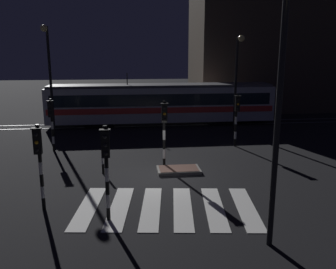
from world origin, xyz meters
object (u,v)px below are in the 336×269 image
(traffic_light_corner_far_right, at_px, (237,112))
(street_lamp_near_kerb, at_px, (283,92))
(traffic_light_median_centre, at_px, (164,125))
(street_lamp_trackside_left, at_px, (49,68))
(traffic_light_corner_far_left, at_px, (51,117))
(traffic_light_corner_near_left, at_px, (39,155))
(bollard_island_edge, at_px, (103,163))
(traffic_light_kerb_mid_left, at_px, (106,160))
(tram, at_px, (161,103))
(street_lamp_trackside_right, at_px, (237,72))

(traffic_light_corner_far_right, height_order, street_lamp_near_kerb, street_lamp_near_kerb)
(traffic_light_median_centre, bearing_deg, street_lamp_near_kerb, -73.10)
(traffic_light_median_centre, distance_m, street_lamp_trackside_left, 10.74)
(traffic_light_corner_far_left, distance_m, street_lamp_trackside_left, 4.81)
(traffic_light_corner_near_left, bearing_deg, bollard_island_edge, 63.35)
(traffic_light_kerb_mid_left, bearing_deg, traffic_light_corner_far_left, 110.91)
(traffic_light_corner_far_left, relative_size, traffic_light_corner_far_right, 0.95)
(traffic_light_corner_far_left, distance_m, street_lamp_near_kerb, 14.98)
(traffic_light_corner_near_left, xyz_separation_m, traffic_light_corner_far_left, (-1.18, 8.36, -0.10))
(traffic_light_corner_far_right, relative_size, bollard_island_edge, 2.97)
(traffic_light_corner_far_left, distance_m, traffic_light_median_centre, 7.33)
(traffic_light_corner_far_left, bearing_deg, traffic_light_median_centre, -31.81)
(traffic_light_kerb_mid_left, distance_m, tram, 17.24)
(traffic_light_median_centre, relative_size, bollard_island_edge, 3.10)
(traffic_light_corner_near_left, distance_m, street_lamp_trackside_right, 16.57)
(traffic_light_median_centre, xyz_separation_m, bollard_island_edge, (-3.05, -0.52, -1.71))
(traffic_light_median_centre, xyz_separation_m, street_lamp_trackside_left, (-6.95, 7.82, 2.44))
(traffic_light_kerb_mid_left, distance_m, bollard_island_edge, 5.46)
(traffic_light_corner_far_left, height_order, street_lamp_near_kerb, street_lamp_near_kerb)
(street_lamp_trackside_left, relative_size, street_lamp_trackside_right, 1.09)
(street_lamp_trackside_left, bearing_deg, traffic_light_corner_far_right, -19.21)
(traffic_light_corner_far_left, relative_size, street_lamp_trackside_left, 0.42)
(traffic_light_kerb_mid_left, distance_m, street_lamp_near_kerb, 6.08)
(traffic_light_kerb_mid_left, bearing_deg, traffic_light_corner_near_left, 154.16)
(tram, bearing_deg, street_lamp_trackside_left, -156.93)
(street_lamp_trackside_left, xyz_separation_m, tram, (7.90, 3.36, -2.96))
(traffic_light_median_centre, distance_m, street_lamp_near_kerb, 8.78)
(traffic_light_corner_far_left, relative_size, bollard_island_edge, 2.83)
(traffic_light_median_centre, height_order, traffic_light_kerb_mid_left, traffic_light_median_centre)
(traffic_light_kerb_mid_left, height_order, street_lamp_near_kerb, street_lamp_near_kerb)
(bollard_island_edge, bearing_deg, street_lamp_trackside_right, 41.99)
(bollard_island_edge, bearing_deg, traffic_light_corner_near_left, -116.65)
(traffic_light_kerb_mid_left, xyz_separation_m, bollard_island_edge, (-0.48, 5.17, -1.71))
(traffic_light_corner_far_right, distance_m, street_lamp_trackside_left, 12.76)
(street_lamp_trackside_right, bearing_deg, bollard_island_edge, -138.01)
(street_lamp_trackside_left, bearing_deg, tram, 23.07)
(traffic_light_median_centre, distance_m, traffic_light_corner_far_right, 6.11)
(street_lamp_trackside_right, relative_size, bollard_island_edge, 6.20)
(street_lamp_near_kerb, xyz_separation_m, street_lamp_trackside_right, (3.57, 15.70, -0.36))
(traffic_light_corner_near_left, bearing_deg, tram, 69.07)
(traffic_light_corner_far_left, bearing_deg, traffic_light_corner_near_left, -81.96)
(traffic_light_corner_near_left, height_order, street_lamp_near_kerb, street_lamp_near_kerb)
(traffic_light_kerb_mid_left, xyz_separation_m, street_lamp_trackside_left, (-4.37, 13.51, 2.45))
(traffic_light_corner_near_left, distance_m, tram, 16.79)
(traffic_light_median_centre, height_order, street_lamp_trackside_right, street_lamp_trackside_right)
(tram, bearing_deg, traffic_light_corner_far_right, -62.38)
(traffic_light_corner_near_left, bearing_deg, street_lamp_trackside_right, 47.65)
(traffic_light_median_centre, relative_size, street_lamp_trackside_right, 0.50)
(street_lamp_near_kerb, bearing_deg, street_lamp_trackside_left, 120.62)
(traffic_light_corner_far_left, distance_m, tram, 10.26)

